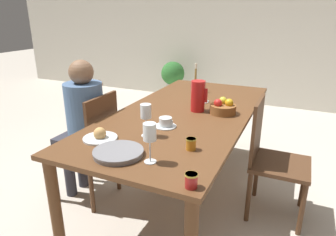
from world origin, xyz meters
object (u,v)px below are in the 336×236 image
object	(u,v)px
teacup_across	(201,99)
wine_glass_water	(146,113)
teacup_near_person	(165,123)
chair_person_side	(92,145)
jam_jar_amber	(191,144)
fruit_bowl	(223,108)
red_pitcher	(198,96)
candlestick_tall	(195,81)
chair_opposite	(271,156)
jam_jar_red	(191,180)
bread_plate	(100,136)
potted_plant	(173,77)
person_seated	(83,119)
wine_glass_juice	(150,134)
serving_tray	(118,153)

from	to	relation	value
teacup_across	wine_glass_water	bearing A→B (deg)	-94.40
teacup_near_person	chair_person_side	bearing A→B (deg)	177.37
jam_jar_amber	fruit_bowl	size ratio (longest dim) A/B	0.34
red_pitcher	teacup_across	xyz separation A→B (m)	(-0.06, 0.25, -0.10)
teacup_near_person	candlestick_tall	xyz separation A→B (m)	(-0.13, 0.98, 0.08)
wine_glass_water	teacup_across	bearing A→B (deg)	85.60
chair_opposite	fruit_bowl	size ratio (longest dim) A/B	4.56
jam_jar_red	bread_plate	bearing A→B (deg)	158.62
chair_opposite	jam_jar_red	bearing A→B (deg)	-13.42
chair_person_side	potted_plant	size ratio (longest dim) A/B	1.31
candlestick_tall	bread_plate	bearing A→B (deg)	-96.19
teacup_near_person	red_pitcher	bearing A→B (deg)	78.09
teacup_across	candlestick_tall	distance (m)	0.35
wine_glass_water	fruit_bowl	distance (m)	0.73
teacup_near_person	teacup_across	size ratio (longest dim) A/B	1.00
person_seated	red_pitcher	xyz separation A→B (m)	(0.85, 0.37, 0.20)
chair_person_side	person_seated	xyz separation A→B (m)	(-0.09, 0.02, 0.21)
wine_glass_juice	chair_person_side	bearing A→B (deg)	147.16
person_seated	teacup_near_person	size ratio (longest dim) A/B	7.78
jam_jar_amber	candlestick_tall	xyz separation A→B (m)	(-0.42, 1.25, 0.07)
person_seated	serving_tray	world-z (taller)	person_seated
teacup_across	jam_jar_red	bearing A→B (deg)	-73.12
person_seated	bread_plate	xyz separation A→B (m)	(0.49, -0.41, 0.09)
wine_glass_water	jam_jar_amber	world-z (taller)	wine_glass_water
teacup_across	serving_tray	distance (m)	1.18
potted_plant	teacup_near_person	bearing A→B (deg)	-67.36
teacup_across	teacup_near_person	bearing A→B (deg)	-92.38
jam_jar_red	candlestick_tall	size ratio (longest dim) A/B	0.25
jam_jar_amber	fruit_bowl	bearing A→B (deg)	90.14
chair_person_side	person_seated	size ratio (longest dim) A/B	0.78
red_pitcher	wine_glass_water	size ratio (longest dim) A/B	1.16
candlestick_tall	potted_plant	bearing A→B (deg)	118.94
serving_tray	fruit_bowl	distance (m)	1.00
wine_glass_juice	teacup_near_person	xyz separation A→B (m)	(-0.15, 0.50, -0.13)
red_pitcher	jam_jar_amber	xyz separation A→B (m)	(0.20, -0.69, -0.09)
wine_glass_juice	person_seated	bearing A→B (deg)	148.80
wine_glass_juice	jam_jar_amber	size ratio (longest dim) A/B	3.14
serving_tray	jam_jar_amber	size ratio (longest dim) A/B	4.04
chair_person_side	serving_tray	world-z (taller)	chair_person_side
bread_plate	teacup_across	bearing A→B (deg)	73.68
wine_glass_juice	bread_plate	distance (m)	0.47
chair_person_side	person_seated	distance (m)	0.23
chair_opposite	chair_person_side	bearing A→B (deg)	-73.39
chair_opposite	wine_glass_juice	xyz separation A→B (m)	(-0.53, -0.94, 0.44)
jam_jar_red	wine_glass_water	bearing A→B (deg)	136.67
red_pitcher	wine_glass_water	bearing A→B (deg)	-101.70
jam_jar_amber	potted_plant	world-z (taller)	jam_jar_amber
red_pitcher	candlestick_tall	distance (m)	0.60
wine_glass_water	candlestick_tall	world-z (taller)	candlestick_tall
wine_glass_juice	teacup_across	bearing A→B (deg)	95.81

